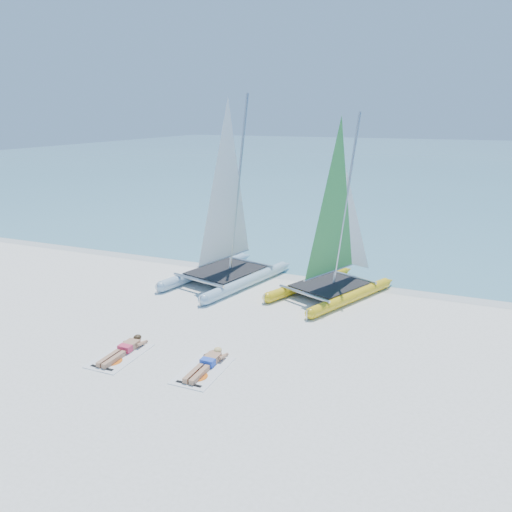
{
  "coord_description": "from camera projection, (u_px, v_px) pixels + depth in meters",
  "views": [
    {
      "loc": [
        5.85,
        -12.91,
        6.37
      ],
      "look_at": [
        -0.06,
        1.2,
        1.96
      ],
      "focal_mm": 35.0,
      "sensor_mm": 36.0,
      "label": 1
    }
  ],
  "objects": [
    {
      "name": "ground",
      "position": [
        243.0,
        327.0,
        15.38
      ],
      "size": [
        140.0,
        140.0,
        0.0
      ],
      "primitive_type": "plane",
      "color": "white",
      "rests_on": "ground"
    },
    {
      "name": "towel_b",
      "position": [
        204.0,
        370.0,
        12.79
      ],
      "size": [
        1.0,
        1.85,
        0.02
      ],
      "primitive_type": "cube",
      "color": "white",
      "rests_on": "ground"
    },
    {
      "name": "catamaran_yellow",
      "position": [
        340.0,
        237.0,
        17.84
      ],
      "size": [
        4.08,
        5.38,
        6.62
      ],
      "rotation": [
        0.0,
        0.0,
        -0.41
      ],
      "color": "yellow",
      "rests_on": "ground"
    },
    {
      "name": "sunbather_b",
      "position": [
        207.0,
        363.0,
        12.93
      ],
      "size": [
        0.37,
        1.73,
        0.26
      ],
      "color": "tan",
      "rests_on": "towel_b"
    },
    {
      "name": "sea",
      "position": [
        423.0,
        159.0,
        71.21
      ],
      "size": [
        140.0,
        115.0,
        0.01
      ],
      "primitive_type": "cube",
      "color": "#77BDC7",
      "rests_on": "ground"
    },
    {
      "name": "catamaran_blue",
      "position": [
        227.0,
        226.0,
        19.04
      ],
      "size": [
        3.82,
        5.83,
        7.32
      ],
      "rotation": [
        0.0,
        0.0,
        -0.25
      ],
      "color": "#A5C1D9",
      "rests_on": "ground"
    },
    {
      "name": "sunbather_a",
      "position": [
        124.0,
        349.0,
        13.69
      ],
      "size": [
        0.37,
        1.73,
        0.26
      ],
      "color": "tan",
      "rests_on": "towel_a"
    },
    {
      "name": "wet_sand_strip",
      "position": [
        298.0,
        275.0,
        20.25
      ],
      "size": [
        140.0,
        1.4,
        0.01
      ],
      "primitive_type": "cube",
      "color": "silver",
      "rests_on": "ground"
    },
    {
      "name": "towel_a",
      "position": [
        120.0,
        356.0,
        13.55
      ],
      "size": [
        1.0,
        1.85,
        0.02
      ],
      "primitive_type": "cube",
      "color": "white",
      "rests_on": "ground"
    }
  ]
}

